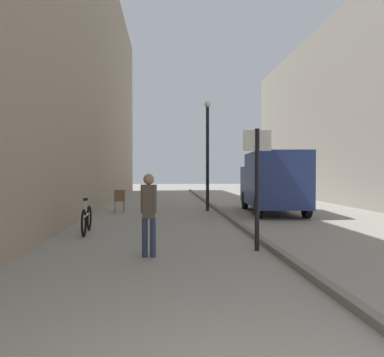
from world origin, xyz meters
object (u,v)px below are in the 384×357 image
bicycle_leaning (87,220)px  lamp_post (208,148)px  street_sign_post (257,178)px  delivery_van (273,181)px  cafe_chair_near_window (119,199)px  pedestrian_main_foreground (149,209)px

bicycle_leaning → lamp_post: bearing=51.3°
street_sign_post → lamp_post: 8.35m
delivery_van → cafe_chair_near_window: (-6.32, 0.89, -0.77)m
street_sign_post → cafe_chair_near_window: size_ratio=2.77×
street_sign_post → bicycle_leaning: bearing=-28.8°
street_sign_post → lamp_post: lamp_post is taller
pedestrian_main_foreground → bicycle_leaning: bearing=-46.2°
bicycle_leaning → cafe_chair_near_window: size_ratio=1.88×
street_sign_post → cafe_chair_near_window: street_sign_post is taller
pedestrian_main_foreground → street_sign_post: bearing=-156.5°
delivery_van → street_sign_post: street_sign_post is taller
pedestrian_main_foreground → bicycle_leaning: (-1.81, 2.97, -0.57)m
bicycle_leaning → pedestrian_main_foreground: bearing=-62.5°
delivery_van → street_sign_post: bearing=-104.5°
street_sign_post → lamp_post: size_ratio=0.55×
pedestrian_main_foreground → delivery_van: bearing=-109.4°
pedestrian_main_foreground → delivery_van: (4.73, 7.63, 0.37)m
pedestrian_main_foreground → lamp_post: size_ratio=0.35×
delivery_van → lamp_post: lamp_post is taller
pedestrian_main_foreground → street_sign_post: size_ratio=0.63×
delivery_van → bicycle_leaning: delivery_van is taller
delivery_van → lamp_post: (-2.56, 1.08, 1.41)m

